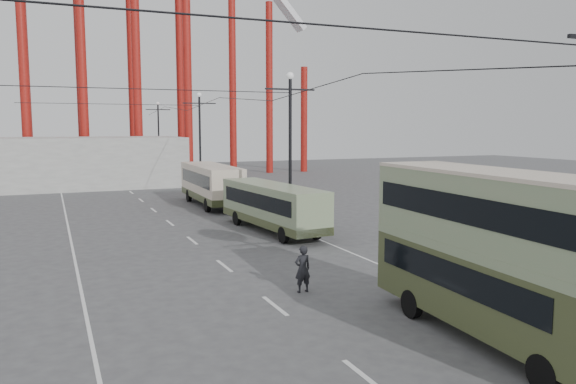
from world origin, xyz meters
name	(u,v)px	position (x,y,z in m)	size (l,w,h in m)	color
ground	(360,343)	(0.00, 0.00, 0.00)	(160.00, 160.00, 0.00)	#434446
road_markings	(180,229)	(-0.86, 19.70, 0.01)	(12.52, 120.00, 0.01)	silver
lamp_post_mid	(290,150)	(5.60, 18.00, 4.68)	(3.20, 0.44, 9.32)	black
lamp_post_far	(200,141)	(5.60, 40.00, 4.68)	(3.20, 0.44, 9.32)	black
lamp_post_distant	(159,137)	(5.60, 62.00, 4.68)	(3.20, 0.44, 9.32)	black
fairground_shed	(70,162)	(-6.00, 47.00, 2.50)	(22.00, 10.00, 5.00)	gray
double_decker_bus	(496,248)	(3.52, -1.40, 2.73)	(2.67, 9.16, 4.87)	#404726
single_decker_green	(272,205)	(3.95, 16.77, 1.55)	(3.12, 9.88, 2.75)	gray
single_decker_cream	(211,183)	(3.55, 28.67, 1.76)	(2.67, 10.08, 3.13)	beige
pedestrian	(303,269)	(0.54, 5.08, 0.87)	(0.64, 0.42, 1.75)	black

